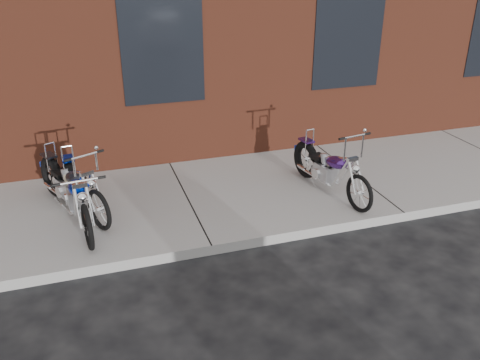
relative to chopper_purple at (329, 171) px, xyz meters
name	(u,v)px	position (x,y,z in m)	size (l,w,h in m)	color
ground	(212,255)	(-2.23, -1.03, -0.52)	(120.00, 120.00, 0.00)	black
sidewalk	(188,202)	(-2.23, 0.47, -0.44)	(22.00, 3.00, 0.15)	gray
chopper_purple	(329,171)	(0.00, 0.00, 0.00)	(0.56, 2.02, 1.14)	black
chopper_blue	(78,196)	(-3.87, 0.23, 0.02)	(0.53, 2.17, 0.94)	black
chopper_third	(72,187)	(-3.94, 0.60, 0.01)	(0.99, 1.94, 1.07)	black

